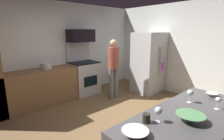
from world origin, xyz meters
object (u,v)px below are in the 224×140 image
object	(u,v)px
microwave	(81,36)
mixing_bowl_large	(190,118)
oven_range	(84,76)
stock_pot	(46,66)
person_cook	(114,66)
mixing_bowl_small	(212,95)
refrigerator	(149,63)
mixing_bowl_prep	(135,133)
wine_glass_extra	(158,111)
wine_glass_near	(218,100)
mug_tea	(146,118)
wine_glass_far	(190,93)

from	to	relation	value
microwave	mixing_bowl_large	size ratio (longest dim) A/B	2.49
oven_range	microwave	xyz separation A→B (m)	(0.00, 0.09, 1.18)
mixing_bowl_large	microwave	bearing A→B (deg)	75.12
oven_range	stock_pot	bearing A→B (deg)	179.70
person_cook	mixing_bowl_small	world-z (taller)	person_cook
refrigerator	mixing_bowl_prep	bearing A→B (deg)	-145.34
oven_range	person_cook	distance (m)	1.01
microwave	refrigerator	bearing A→B (deg)	-38.06
refrigerator	wine_glass_extra	bearing A→B (deg)	-142.07
oven_range	wine_glass_near	xyz separation A→B (m)	(-0.44, -3.63, 0.50)
wine_glass_near	person_cook	bearing A→B (deg)	73.06
oven_range	person_cook	world-z (taller)	person_cook
mixing_bowl_small	stock_pot	size ratio (longest dim) A/B	0.57
person_cook	mug_tea	world-z (taller)	person_cook
microwave	wine_glass_extra	xyz separation A→B (m)	(-1.23, -3.41, -0.67)
mixing_bowl_prep	wine_glass_extra	size ratio (longest dim) A/B	1.48
stock_pot	wine_glass_near	bearing A→B (deg)	-79.81
mixing_bowl_large	wine_glass_extra	world-z (taller)	wine_glass_extra
oven_range	mixing_bowl_prep	distance (m)	3.71
mixing_bowl_small	stock_pot	distance (m)	3.60
wine_glass_extra	mug_tea	size ratio (longest dim) A/B	1.75
refrigerator	microwave	bearing A→B (deg)	141.94
person_cook	mixing_bowl_prep	size ratio (longest dim) A/B	6.52
person_cook	mixing_bowl_small	bearing A→B (deg)	-99.53
oven_range	wine_glass_far	distance (m)	3.39
mixing_bowl_large	mixing_bowl_small	distance (m)	0.95
oven_range	refrigerator	bearing A→B (deg)	-36.07
mixing_bowl_prep	mug_tea	distance (m)	0.28
wine_glass_near	stock_pot	world-z (taller)	wine_glass_near
mixing_bowl_small	wine_glass_near	distance (m)	0.47
wine_glass_far	person_cook	bearing A→B (deg)	69.97
refrigerator	wine_glass_far	distance (m)	3.00
wine_glass_near	mug_tea	xyz separation A→B (m)	(-0.89, 0.38, -0.07)
oven_range	refrigerator	distance (m)	1.98
mixing_bowl_small	wine_glass_extra	size ratio (longest dim) A/B	0.97
mug_tea	mixing_bowl_small	bearing A→B (deg)	-7.82
mixing_bowl_large	wine_glass_extra	bearing A→B (deg)	140.76
oven_range	wine_glass_near	distance (m)	3.69
person_cook	mixing_bowl_large	world-z (taller)	person_cook
oven_range	refrigerator	size ratio (longest dim) A/B	0.85
mixing_bowl_small	wine_glass_extra	bearing A→B (deg)	175.02
microwave	mixing_bowl_large	xyz separation A→B (m)	(-0.96, -3.63, -0.76)
refrigerator	wine_glass_near	size ratio (longest dim) A/B	11.60
refrigerator	mixing_bowl_small	bearing A→B (deg)	-124.81
mixing_bowl_prep	stock_pot	world-z (taller)	stock_pot
mixing_bowl_prep	oven_range	bearing A→B (deg)	64.45
person_cook	mixing_bowl_small	distance (m)	2.63
mixing_bowl_prep	mug_tea	xyz separation A→B (m)	(0.27, 0.08, 0.02)
wine_glass_extra	mug_tea	world-z (taller)	wine_glass_extra
refrigerator	mug_tea	world-z (taller)	refrigerator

